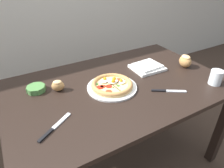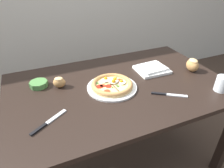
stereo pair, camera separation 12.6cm
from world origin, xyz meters
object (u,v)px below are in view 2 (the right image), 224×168
(ramekin_bowl, at_px, (39,84))
(bread_piece_near, at_px, (59,82))
(bread_piece_mid, at_px, (192,65))
(knife_main, at_px, (169,95))
(pizza, at_px, (112,85))
(dining_table, at_px, (119,96))
(knife_spare, at_px, (49,122))
(napkin_folded, at_px, (152,69))
(water_glass, at_px, (222,85))

(ramekin_bowl, distance_m, bread_piece_near, 0.14)
(bread_piece_mid, relative_size, knife_main, 0.61)
(pizza, distance_m, knife_main, 0.35)
(dining_table, bearing_deg, knife_spare, -158.29)
(napkin_folded, height_order, bread_piece_near, bread_piece_near)
(dining_table, relative_size, ramekin_bowl, 12.20)
(bread_piece_mid, height_order, knife_spare, bread_piece_mid)
(knife_spare, bearing_deg, knife_main, -35.98)
(ramekin_bowl, xyz_separation_m, bread_piece_mid, (1.06, -0.22, 0.03))
(dining_table, height_order, pizza, pizza)
(ramekin_bowl, relative_size, knife_main, 0.62)
(pizza, relative_size, napkin_folded, 1.38)
(bread_piece_near, xyz_separation_m, knife_main, (0.59, -0.35, -0.03))
(bread_piece_mid, xyz_separation_m, knife_main, (-0.35, -0.20, -0.05))
(knife_spare, bearing_deg, water_glass, -39.53)
(pizza, xyz_separation_m, knife_main, (0.28, -0.21, -0.02))
(ramekin_bowl, height_order, knife_main, ramekin_bowl)
(napkin_folded, distance_m, bread_piece_near, 0.67)
(dining_table, relative_size, knife_main, 7.54)
(pizza, distance_m, water_glass, 0.68)
(bread_piece_near, bearing_deg, napkin_folded, -3.78)
(bread_piece_near, bearing_deg, pizza, -25.12)
(bread_piece_near, height_order, water_glass, water_glass)
(pizza, bearing_deg, bread_piece_mid, -1.26)
(ramekin_bowl, height_order, water_glass, water_glass)
(dining_table, distance_m, napkin_folded, 0.33)
(pizza, xyz_separation_m, bread_piece_mid, (0.63, -0.01, 0.03))
(knife_spare, height_order, water_glass, water_glass)
(napkin_folded, relative_size, bread_piece_mid, 1.99)
(bread_piece_near, bearing_deg, bread_piece_mid, -9.49)
(pizza, distance_m, knife_spare, 0.45)
(napkin_folded, height_order, knife_main, napkin_folded)
(napkin_folded, relative_size, bread_piece_near, 2.44)
(ramekin_bowl, xyz_separation_m, bread_piece_near, (0.12, -0.06, 0.02))
(pizza, xyz_separation_m, ramekin_bowl, (-0.43, 0.20, -0.00))
(dining_table, distance_m, ramekin_bowl, 0.53)
(ramekin_bowl, relative_size, bread_piece_mid, 1.01)
(bread_piece_near, relative_size, knife_spare, 0.48)
(napkin_folded, height_order, water_glass, water_glass)
(knife_spare, bearing_deg, bread_piece_mid, -24.32)
(knife_main, bearing_deg, dining_table, 167.00)
(bread_piece_near, distance_m, water_glass, 1.02)
(bread_piece_near, bearing_deg, ramekin_bowl, 153.66)
(knife_spare, bearing_deg, napkin_folded, -13.77)
(dining_table, height_order, ramekin_bowl, ramekin_bowl)
(bread_piece_near, distance_m, knife_main, 0.69)
(dining_table, height_order, napkin_folded, napkin_folded)
(dining_table, height_order, bread_piece_near, bread_piece_near)
(napkin_folded, bearing_deg, ramekin_bowl, 172.45)
(ramekin_bowl, bearing_deg, knife_spare, -89.00)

